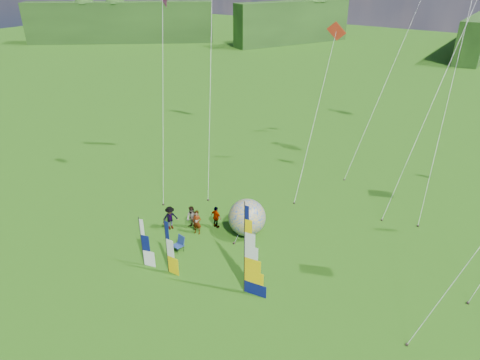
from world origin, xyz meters
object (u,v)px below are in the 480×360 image
Objects in this scene: spectator_a at (197,222)px; spectator_c at (170,218)px; camp_chair at (178,244)px; kite_whale at (454,76)px; side_banner_left at (167,247)px; spectator_b at (192,218)px; feather_banner_main at (244,251)px; spectator_d at (216,217)px; side_banner_far at (142,242)px; bol_inflatable at (247,217)px.

spectator_a reaches higher than spectator_c.
kite_whale is at bearing 67.71° from camp_chair.
side_banner_left reaches higher than spectator_b.
spectator_c is at bearing 154.42° from feather_banner_main.
spectator_d is at bearing 132.11° from feather_banner_main.
spectator_a is 1.00× the size of spectator_c.
side_banner_left is 5.31m from spectator_d.
feather_banner_main reaches higher than side_banner_left.
side_banner_far is (-1.60, -0.36, -0.14)m from side_banner_left.
feather_banner_main is at bearing -17.45° from spectator_b.
bol_inflatable reaches higher than spectator_d.
side_banner_left is at bearing -3.42° from side_banner_far.
bol_inflatable is (1.50, 5.76, -0.51)m from side_banner_left.
side_banner_left is 22.39m from kite_whale.
side_banner_far is 4.38m from spectator_a.
spectator_d is (-0.56, 5.19, -0.94)m from side_banner_left.
spectator_a is 1.58× the size of camp_chair.
spectator_d is 3.48m from camp_chair.
kite_whale reaches higher than side_banner_left.
feather_banner_main is at bearing -83.67° from spectator_c.
spectator_c is at bearing 47.09° from spectator_d.
feather_banner_main is at bearing -122.57° from kite_whale.
kite_whale reaches higher than spectator_d.
spectator_a is 1.87m from spectator_c.
side_banner_far reaches higher than camp_chair.
side_banner_left is 2.07× the size of spectator_c.
spectator_b is (-6.24, 3.07, -1.86)m from feather_banner_main.
side_banner_far is at bearing -110.81° from spectator_a.
camp_chair is at bearing 94.89° from spectator_d.
side_banner_far is 1.94× the size of spectator_b.
side_banner_far is 4.00m from spectator_c.
bol_inflatable is 0.14× the size of kite_whale.
spectator_c is (-2.93, 3.34, -0.89)m from side_banner_left.
spectator_a is at bearing -48.35° from spectator_c.
spectator_d is (2.37, 1.85, -0.05)m from spectator_c.
kite_whale reaches higher than spectator_c.
spectator_a is (-2.65, -1.82, -0.37)m from bol_inflatable.
kite_whale is at bearing 64.88° from feather_banner_main.
feather_banner_main is 3.44× the size of spectator_d.
side_banner_left is 1.09× the size of side_banner_far.
spectator_d is (1.22, 1.02, -0.04)m from spectator_b.
side_banner_far is 2.03× the size of spectator_d.
bol_inflatable is 2.18m from spectator_d.
bol_inflatable is at bearing -38.18° from spectator_c.
camp_chair is 0.06× the size of kite_whale.
feather_banner_main is 6.75m from spectator_d.
kite_whale reaches higher than spectator_b.
side_banner_far is 1.91× the size of spectator_c.
camp_chair is at bearing 53.26° from side_banner_far.
kite_whale is at bearing 58.04° from bol_inflatable.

